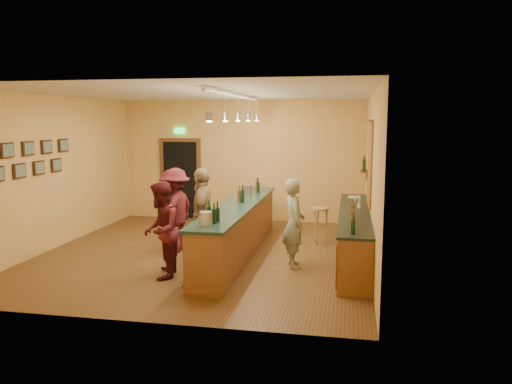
% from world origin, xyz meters
% --- Properties ---
extents(floor, '(7.00, 7.00, 0.00)m').
position_xyz_m(floor, '(0.00, 0.00, 0.00)').
color(floor, '#563318').
rests_on(floor, ground).
extents(ceiling, '(6.50, 7.00, 0.02)m').
position_xyz_m(ceiling, '(0.00, 0.00, 3.20)').
color(ceiling, silver).
rests_on(ceiling, wall_back).
extents(wall_back, '(6.50, 0.02, 3.20)m').
position_xyz_m(wall_back, '(0.00, 3.50, 1.60)').
color(wall_back, '#D8A951').
rests_on(wall_back, floor).
extents(wall_front, '(6.50, 0.02, 3.20)m').
position_xyz_m(wall_front, '(0.00, -3.50, 1.60)').
color(wall_front, '#D8A951').
rests_on(wall_front, floor).
extents(wall_left, '(0.02, 7.00, 3.20)m').
position_xyz_m(wall_left, '(-3.25, 0.00, 1.60)').
color(wall_left, '#D8A951').
rests_on(wall_left, floor).
extents(wall_right, '(0.02, 7.00, 3.20)m').
position_xyz_m(wall_right, '(3.25, 0.00, 1.60)').
color(wall_right, '#D8A951').
rests_on(wall_right, floor).
extents(doorway, '(1.15, 0.09, 2.48)m').
position_xyz_m(doorway, '(-1.70, 3.47, 1.13)').
color(doorway, black).
rests_on(doorway, wall_back).
extents(tapestry, '(0.03, 1.40, 1.60)m').
position_xyz_m(tapestry, '(3.23, 0.40, 1.85)').
color(tapestry, '#9D2E1F').
rests_on(tapestry, wall_right).
extents(bottle_shelf, '(0.17, 0.55, 0.54)m').
position_xyz_m(bottle_shelf, '(3.17, 1.90, 1.67)').
color(bottle_shelf, '#543919').
rests_on(bottle_shelf, wall_right).
extents(picture_grid, '(0.06, 2.20, 0.70)m').
position_xyz_m(picture_grid, '(-3.21, -0.75, 1.95)').
color(picture_grid, '#382111').
rests_on(picture_grid, wall_left).
extents(back_counter, '(0.60, 4.55, 1.27)m').
position_xyz_m(back_counter, '(2.97, 0.18, 0.49)').
color(back_counter, brown).
rests_on(back_counter, floor).
extents(tasting_bar, '(0.74, 5.10, 1.38)m').
position_xyz_m(tasting_bar, '(0.70, -0.00, 0.61)').
color(tasting_bar, brown).
rests_on(tasting_bar, floor).
extents(pendant_track, '(0.11, 4.60, 0.50)m').
position_xyz_m(pendant_track, '(0.70, -0.00, 2.98)').
color(pendant_track, silver).
rests_on(pendant_track, ceiling).
extents(bartender, '(0.56, 0.69, 1.64)m').
position_xyz_m(bartender, '(1.87, -0.57, 0.82)').
color(bartender, gray).
rests_on(bartender, floor).
extents(customer_a, '(0.78, 0.92, 1.66)m').
position_xyz_m(customer_a, '(-0.29, -1.62, 0.83)').
color(customer_a, '#59191E').
rests_on(customer_a, floor).
extents(customer_b, '(0.62, 1.12, 1.81)m').
position_xyz_m(customer_b, '(0.15, -0.62, 0.91)').
color(customer_b, '#997A51').
rests_on(customer_b, floor).
extents(customer_c, '(0.80, 1.20, 1.72)m').
position_xyz_m(customer_c, '(-0.65, 0.10, 0.86)').
color(customer_c, '#59191E').
rests_on(customer_c, floor).
extents(bar_stool, '(0.39, 0.39, 0.80)m').
position_xyz_m(bar_stool, '(2.23, 1.27, 0.65)').
color(bar_stool, '#AC754E').
rests_on(bar_stool, floor).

